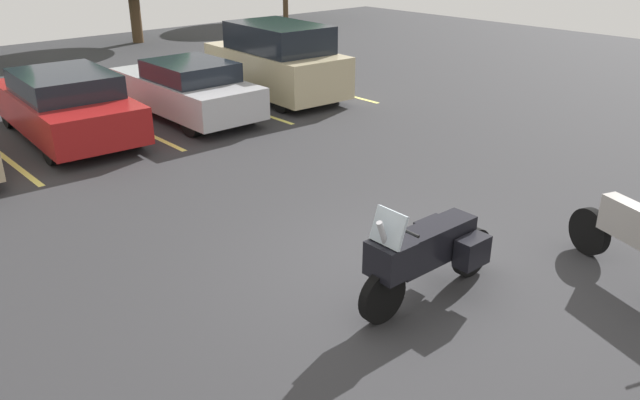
% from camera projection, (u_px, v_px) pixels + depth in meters
% --- Properties ---
extents(ground, '(44.00, 44.00, 0.10)m').
position_uv_depth(ground, '(391.00, 274.00, 8.48)').
color(ground, '#2D2D30').
extents(motorcycle_touring, '(2.32, 0.90, 1.39)m').
position_uv_depth(motorcycle_touring, '(427.00, 252.00, 7.57)').
color(motorcycle_touring, black).
rests_on(motorcycle_touring, ground).
extents(motorcycle_second, '(0.96, 2.18, 1.33)m').
position_uv_depth(motorcycle_second, '(640.00, 241.00, 7.99)').
color(motorcycle_second, black).
rests_on(motorcycle_second, ground).
extents(parking_stripes, '(17.51, 4.65, 0.01)m').
position_uv_depth(parking_stripes, '(1.00, 154.00, 12.80)').
color(parking_stripes, '#EAE066').
rests_on(parking_stripes, ground).
extents(car_red, '(2.22, 4.75, 1.46)m').
position_uv_depth(car_red, '(66.00, 105.00, 13.57)').
color(car_red, maroon).
rests_on(car_red, ground).
extents(car_silver, '(1.78, 4.45, 1.38)m').
position_uv_depth(car_silver, '(186.00, 89.00, 15.09)').
color(car_silver, '#B7B7BC').
rests_on(car_silver, ground).
extents(car_champagne, '(2.15, 4.40, 1.95)m').
position_uv_depth(car_champagne, '(276.00, 61.00, 16.81)').
color(car_champagne, '#C1B289').
rests_on(car_champagne, ground).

